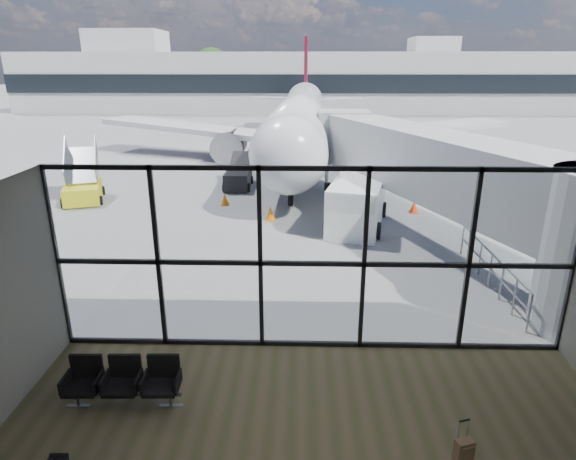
{
  "coord_description": "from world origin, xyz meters",
  "views": [
    {
      "loc": [
        -0.28,
        -10.29,
        6.6
      ],
      "look_at": [
        -0.64,
        3.0,
        1.98
      ],
      "focal_mm": 30.0,
      "sensor_mm": 36.0,
      "label": 1
    }
  ],
  "objects_px": {
    "service_van": "(357,203)",
    "belt_loader": "(238,177)",
    "seating_row": "(124,379)",
    "airliner": "(301,118)",
    "suitcase": "(464,452)",
    "mobile_stairs": "(83,189)"
  },
  "relations": [
    {
      "from": "suitcase",
      "to": "belt_loader",
      "type": "distance_m",
      "value": 20.61
    },
    {
      "from": "suitcase",
      "to": "service_van",
      "type": "xyz_separation_m",
      "value": [
        -0.49,
        12.87,
        0.77
      ]
    },
    {
      "from": "belt_loader",
      "to": "mobile_stairs",
      "type": "height_order",
      "value": "mobile_stairs"
    },
    {
      "from": "mobile_stairs",
      "to": "service_van",
      "type": "bearing_deg",
      "value": -33.98
    },
    {
      "from": "airliner",
      "to": "service_van",
      "type": "distance_m",
      "value": 16.85
    },
    {
      "from": "seating_row",
      "to": "mobile_stairs",
      "type": "xyz_separation_m",
      "value": [
        -7.43,
        15.18,
        0.01
      ]
    },
    {
      "from": "airliner",
      "to": "belt_loader",
      "type": "xyz_separation_m",
      "value": [
        -3.43,
        -9.85,
        -2.2
      ]
    },
    {
      "from": "service_van",
      "to": "airliner",
      "type": "bearing_deg",
      "value": 111.74
    },
    {
      "from": "service_van",
      "to": "belt_loader",
      "type": "distance_m",
      "value": 8.94
    },
    {
      "from": "seating_row",
      "to": "mobile_stairs",
      "type": "height_order",
      "value": "mobile_stairs"
    },
    {
      "from": "airliner",
      "to": "belt_loader",
      "type": "distance_m",
      "value": 10.66
    },
    {
      "from": "airliner",
      "to": "mobile_stairs",
      "type": "distance_m",
      "value": 16.99
    },
    {
      "from": "suitcase",
      "to": "mobile_stairs",
      "type": "xyz_separation_m",
      "value": [
        -13.84,
        16.61,
        0.33
      ]
    },
    {
      "from": "seating_row",
      "to": "service_van",
      "type": "distance_m",
      "value": 12.89
    },
    {
      "from": "belt_loader",
      "to": "airliner",
      "type": "bearing_deg",
      "value": 70.74
    },
    {
      "from": "seating_row",
      "to": "airliner",
      "type": "relative_size",
      "value": 0.07
    },
    {
      "from": "seating_row",
      "to": "airliner",
      "type": "height_order",
      "value": "airliner"
    },
    {
      "from": "suitcase",
      "to": "belt_loader",
      "type": "height_order",
      "value": "belt_loader"
    },
    {
      "from": "seating_row",
      "to": "belt_loader",
      "type": "height_order",
      "value": "belt_loader"
    },
    {
      "from": "suitcase",
      "to": "airliner",
      "type": "height_order",
      "value": "airliner"
    },
    {
      "from": "belt_loader",
      "to": "service_van",
      "type": "bearing_deg",
      "value": -48.97
    },
    {
      "from": "suitcase",
      "to": "seating_row",
      "type": "bearing_deg",
      "value": 149.85
    }
  ]
}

